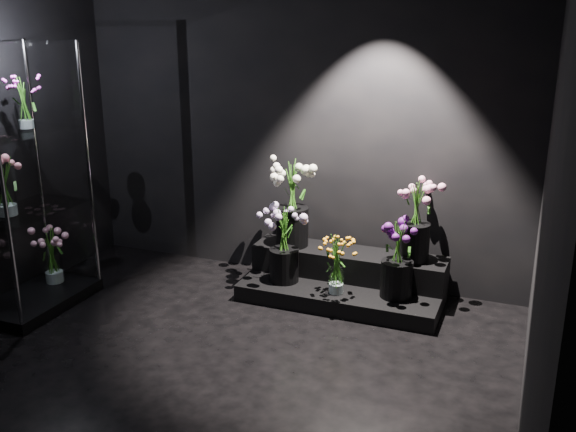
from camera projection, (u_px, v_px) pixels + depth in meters
The scene contains 13 objects.
floor at pixel (185, 384), 4.08m from camera, with size 4.00×4.00×0.00m, color black.
wall_back at pixel (297, 119), 5.44m from camera, with size 4.00×4.00×0.00m, color black.
wall_right at pixel (548, 206), 2.96m from camera, with size 4.00×4.00×0.00m, color black.
display_riser at pixel (345, 279), 5.33m from camera, with size 1.62×0.72×0.36m.
display_case at pixel (23, 182), 4.89m from camera, with size 0.56×0.94×2.07m.
bouquet_orange_bells at pixel (337, 263), 5.02m from camera, with size 0.29×0.29×0.49m.
bouquet_lilac at pixel (284, 239), 5.22m from camera, with size 0.40×0.40×0.63m.
bouquet_purple at pixel (398, 255), 4.93m from camera, with size 0.38×0.38×0.63m.
bouquet_cream_roses at pixel (292, 197), 5.37m from camera, with size 0.54×0.54×0.75m.
bouquet_pink_roses at pixel (416, 215), 5.05m from camera, with size 0.42×0.42×0.66m.
bouquet_case_pink at pixel (4, 185), 4.76m from camera, with size 0.33×0.33×0.45m.
bouquet_case_magenta at pixel (24, 102), 4.86m from camera, with size 0.25×0.25×0.40m.
bouquet_case_base_pink at pixel (52, 255), 5.34m from camera, with size 0.30×0.30×0.46m.
Camera 1 is at (1.93, -3.09, 2.24)m, focal length 40.00 mm.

